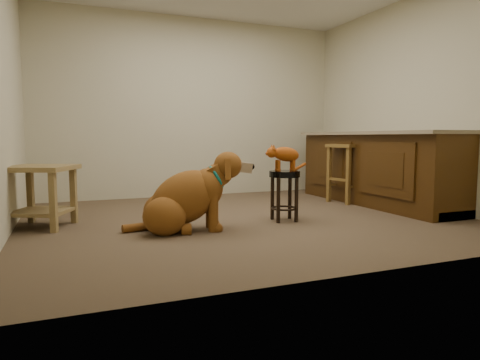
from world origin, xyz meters
name	(u,v)px	position (x,y,z in m)	size (l,w,h in m)	color
floor	(246,218)	(0.00, 0.00, 0.00)	(4.50, 4.00, 0.01)	brown
room_shell	(246,59)	(0.00, 0.00, 1.68)	(4.54, 4.04, 2.62)	beige
cabinet_run	(375,170)	(1.94, 0.30, 0.44)	(0.70, 2.56, 0.94)	#462A0C
padded_stool	(284,185)	(0.32, -0.26, 0.37)	(0.32, 0.32, 0.52)	black
wood_stool	(347,172)	(1.70, 0.56, 0.41)	(0.50, 0.50, 0.78)	brown
side_table	(41,187)	(-2.00, 0.32, 0.39)	(0.76, 0.76, 0.60)	olive
golden_retriever	(186,199)	(-0.75, -0.34, 0.29)	(1.21, 0.67, 0.78)	brown
tabby_kitten	(284,155)	(0.31, -0.26, 0.69)	(0.49, 0.18, 0.30)	#9D430F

